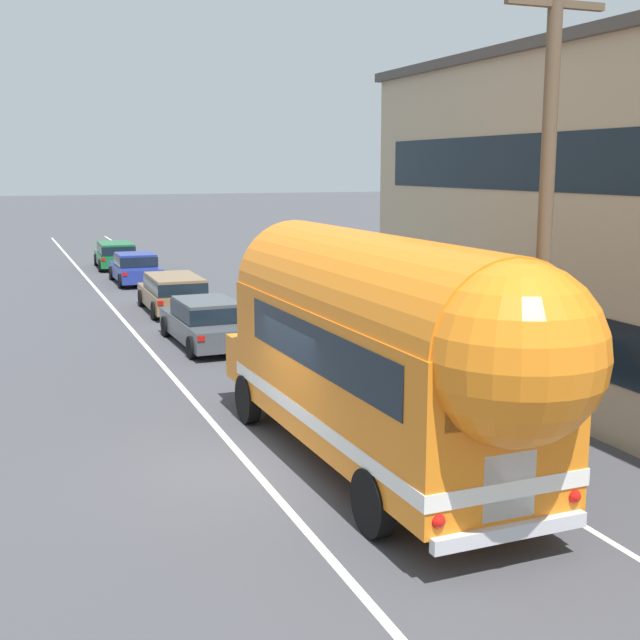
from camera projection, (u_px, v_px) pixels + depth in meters
The scene contains 8 objects.
ground_plane at pixel (253, 469), 14.62m from camera, with size 300.00×300.00×0.00m, color #424247.
lane_markings at pixel (197, 335), 26.26m from camera, with size 4.00×80.00×0.01m.
utility_pole at pixel (545, 216), 13.55m from camera, with size 1.80×0.24×8.50m.
painted_bus at pixel (385, 345), 13.80m from camera, with size 2.76×10.39×4.12m.
car_lead at pixel (206, 320), 24.66m from camera, with size 1.98×4.80×1.37m.
car_second at pixel (174, 291), 30.19m from camera, with size 2.05×4.48×1.37m.
car_third at pixel (135, 267), 37.83m from camera, with size 1.94×4.41×1.37m.
car_fourth at pixel (116, 253), 43.30m from camera, with size 2.07×4.39×1.37m.
Camera 1 is at (-3.94, -13.39, 5.21)m, focal length 46.93 mm.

